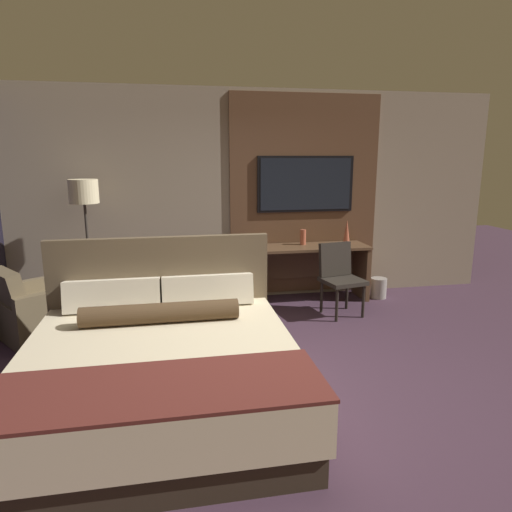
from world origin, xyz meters
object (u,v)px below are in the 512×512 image
desk (309,263)px  floor_lamp (84,203)px  waste_bin (378,288)px  vase_tall (347,231)px  bed (162,369)px  desk_chair (339,272)px  vase_short (303,237)px  armchair_by_window (37,314)px  tv (306,184)px

desk → floor_lamp: floor_lamp is taller
waste_bin → vase_tall: bearing=157.9°
bed → floor_lamp: 2.74m
desk_chair → vase_short: size_ratio=4.31×
armchair_by_window → vase_tall: size_ratio=3.00×
bed → desk: bearing=52.1°
tv → floor_lamp: tv is taller
vase_tall → desk_chair: bearing=-117.6°
tv → vase_short: bearing=-113.3°
vase_short → bed: bearing=-126.2°
desk_chair → vase_tall: (0.35, 0.66, 0.40)m
desk_chair → vase_tall: 0.85m
desk → floor_lamp: bearing=-177.5°
tv → armchair_by_window: (-3.28, -1.03, -1.28)m
floor_lamp → waste_bin: floor_lamp is taller
waste_bin → vase_short: bearing=169.3°
vase_short → desk_chair: bearing=-68.5°
vase_tall → vase_short: 0.62m
bed → waste_bin: 3.76m
desk → tv: (0.00, 0.22, 1.06)m
bed → desk_chair: 2.85m
floor_lamp → tv: bearing=7.0°
desk → waste_bin: (0.98, -0.13, -0.36)m
desk_chair → vase_short: bearing=99.9°
desk_chair → vase_short: (-0.27, 0.68, 0.33)m
bed → armchair_by_window: bearing=128.4°
desk → floor_lamp: size_ratio=0.94×
desk → floor_lamp: 2.96m
tv → vase_tall: 0.86m
bed → tv: 3.55m
tv → floor_lamp: size_ratio=0.80×
tv → waste_bin: tv is taller
tv → vase_tall: tv is taller
armchair_by_window → waste_bin: armchair_by_window is taller
tv → armchair_by_window: 3.67m
floor_lamp → vase_tall: bearing=2.9°
armchair_by_window → floor_lamp: 1.38m
bed → vase_tall: size_ratio=6.36×
desk → armchair_by_window: bearing=-166.2°
desk_chair → armchair_by_window: size_ratio=0.89×
desk → armchair_by_window: (-3.28, -0.80, -0.22)m
vase_tall → waste_bin: (0.43, -0.18, -0.78)m
bed → vase_tall: 3.60m
bed → vase_tall: (2.49, 2.54, 0.59)m
desk_chair → waste_bin: (0.78, 0.49, -0.38)m
floor_lamp → vase_tall: size_ratio=5.07×
desk → armchair_by_window: size_ratio=1.59×
armchair_by_window → vase_short: 3.38m
desk → waste_bin: desk is taller
armchair_by_window → floor_lamp: floor_lamp is taller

